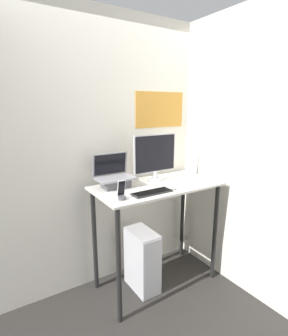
{
  "coord_description": "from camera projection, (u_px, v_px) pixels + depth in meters",
  "views": [
    {
      "loc": [
        -1.36,
        -1.61,
        1.75
      ],
      "look_at": [
        -0.15,
        0.3,
        1.22
      ],
      "focal_mm": 28.0,
      "sensor_mm": 36.0,
      "label": 1
    }
  ],
  "objects": [
    {
      "name": "monitor",
      "position": [
        155.0,
        157.0,
        2.53
      ],
      "size": [
        0.47,
        0.15,
        0.46
      ],
      "color": "silver",
      "rests_on": "desk"
    },
    {
      "name": "ground_plane",
      "position": [
        175.0,
        299.0,
        2.43
      ],
      "size": [
        12.0,
        12.0,
        0.0
      ],
      "primitive_type": "plane",
      "color": "#2D2B28"
    },
    {
      "name": "desk",
      "position": [
        157.0,
        203.0,
        2.49
      ],
      "size": [
        1.19,
        0.6,
        1.04
      ],
      "color": "beige",
      "rests_on": "ground_plane"
    },
    {
      "name": "laptop",
      "position": [
        115.0,
        178.0,
        2.36
      ],
      "size": [
        0.34,
        0.24,
        0.3
      ],
      "color": "#4C4C51",
      "rests_on": "desk"
    },
    {
      "name": "wall_side_right",
      "position": [
        234.0,
        155.0,
        2.49
      ],
      "size": [
        0.05,
        6.0,
        2.6
      ],
      "color": "silver",
      "rests_on": "ground_plane"
    },
    {
      "name": "cell_phone",
      "position": [
        122.0,
        194.0,
        2.05
      ],
      "size": [
        0.07,
        0.07,
        0.16
      ],
      "color": "#4C4C51",
      "rests_on": "desk"
    },
    {
      "name": "keyboard",
      "position": [
        152.0,
        192.0,
        2.2
      ],
      "size": [
        0.35,
        0.12,
        0.02
      ],
      "color": "black",
      "rests_on": "desk"
    },
    {
      "name": "computer_tower",
      "position": [
        142.0,
        260.0,
        2.53
      ],
      "size": [
        0.21,
        0.37,
        0.6
      ],
      "color": "silver",
      "rests_on": "ground_plane"
    },
    {
      "name": "mouse",
      "position": [
        174.0,
        188.0,
        2.3
      ],
      "size": [
        0.04,
        0.06,
        0.03
      ],
      "color": "#99999E",
      "rests_on": "desk"
    },
    {
      "name": "wall_back",
      "position": [
        136.0,
        151.0,
        2.7
      ],
      "size": [
        6.0,
        0.06,
        2.6
      ],
      "color": "silver",
      "rests_on": "ground_plane"
    }
  ]
}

